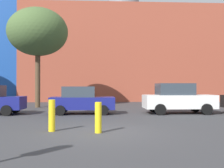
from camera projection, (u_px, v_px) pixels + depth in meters
name	position (u px, v px, depth m)	size (l,w,h in m)	color
ground_plane	(102.00, 132.00, 9.93)	(200.00, 200.00, 0.00)	#38383A
building_backdrop	(124.00, 57.00, 35.49)	(38.43, 12.16, 12.90)	#9E4733
parked_car_2	(82.00, 100.00, 16.38)	(3.82, 1.88, 1.66)	navy
parked_car_3	(178.00, 98.00, 16.71)	(4.27, 2.09, 1.85)	white
bare_tree_2	(38.00, 32.00, 21.69)	(4.77, 4.77, 7.93)	brown
bollard_yellow_0	(98.00, 118.00, 9.66)	(0.24, 0.24, 1.09)	yellow
bollard_yellow_1	(52.00, 116.00, 10.00)	(0.24, 0.24, 1.17)	yellow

